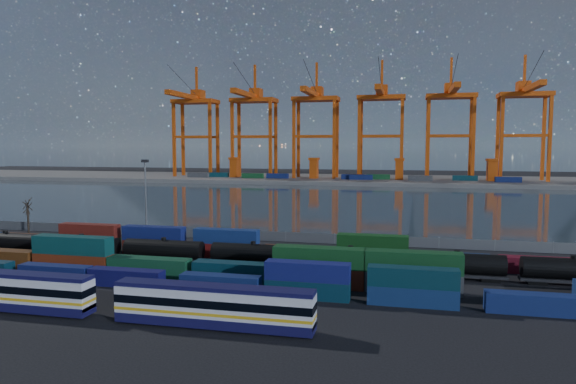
% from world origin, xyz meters
% --- Properties ---
extents(ground, '(700.00, 700.00, 0.00)m').
position_xyz_m(ground, '(0.00, 0.00, 0.00)').
color(ground, black).
rests_on(ground, ground).
extents(harbor_water, '(700.00, 700.00, 0.00)m').
position_xyz_m(harbor_water, '(0.00, 105.00, 0.01)').
color(harbor_water, '#29343B').
rests_on(harbor_water, ground).
extents(far_quay, '(700.00, 70.00, 2.00)m').
position_xyz_m(far_quay, '(0.00, 210.00, 1.00)').
color(far_quay, '#514F4C').
rests_on(far_quay, ground).
extents(distant_mountains, '(2470.00, 1100.00, 520.00)m').
position_xyz_m(distant_mountains, '(63.02, 1600.00, 220.29)').
color(distant_mountains, '#1E2630').
rests_on(distant_mountains, ground).
extents(passenger_train, '(74.03, 2.72, 4.66)m').
position_xyz_m(passenger_train, '(-22.13, -22.06, 2.34)').
color(passenger_train, silver).
rests_on(passenger_train, ground).
extents(container_row_south, '(138.99, 2.21, 4.72)m').
position_xyz_m(container_row_south, '(-9.34, -9.23, 1.85)').
color(container_row_south, '#404345').
rests_on(container_row_south, ground).
extents(container_row_mid, '(129.64, 2.59, 5.52)m').
position_xyz_m(container_row_mid, '(-11.96, -3.41, 2.23)').
color(container_row_mid, '#3E3F43').
rests_on(container_row_mid, ground).
extents(container_row_north, '(141.50, 2.34, 4.99)m').
position_xyz_m(container_row_north, '(-8.42, 11.31, 1.91)').
color(container_row_north, navy).
rests_on(container_row_north, ground).
extents(tanker_string, '(122.48, 3.00, 4.30)m').
position_xyz_m(tanker_string, '(-7.64, 4.89, 2.15)').
color(tanker_string, black).
rests_on(tanker_string, ground).
extents(waterfront_fence, '(160.12, 0.12, 2.20)m').
position_xyz_m(waterfront_fence, '(-0.00, 28.00, 1.00)').
color(waterfront_fence, '#595B5E').
rests_on(waterfront_fence, ground).
extents(bare_tree, '(2.01, 2.10, 8.00)m').
position_xyz_m(bare_tree, '(-58.58, 25.17, 3.98)').
color(bare_tree, black).
rests_on(bare_tree, ground).
extents(yard_light_mast, '(1.60, 0.40, 16.60)m').
position_xyz_m(yard_light_mast, '(-30.00, 26.00, 9.30)').
color(yard_light_mast, slate).
rests_on(yard_light_mast, ground).
extents(gantry_cranes, '(199.83, 47.66, 64.55)m').
position_xyz_m(gantry_cranes, '(-7.50, 203.29, 39.57)').
color(gantry_cranes, '#C5470D').
rests_on(gantry_cranes, ground).
extents(quay_containers, '(172.58, 10.99, 2.60)m').
position_xyz_m(quay_containers, '(-11.00, 195.46, 3.30)').
color(quay_containers, navy).
rests_on(quay_containers, far_quay).
extents(straddle_carriers, '(140.00, 7.00, 11.10)m').
position_xyz_m(straddle_carriers, '(-2.50, 200.00, 7.82)').
color(straddle_carriers, '#C5470D').
rests_on(straddle_carriers, far_quay).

